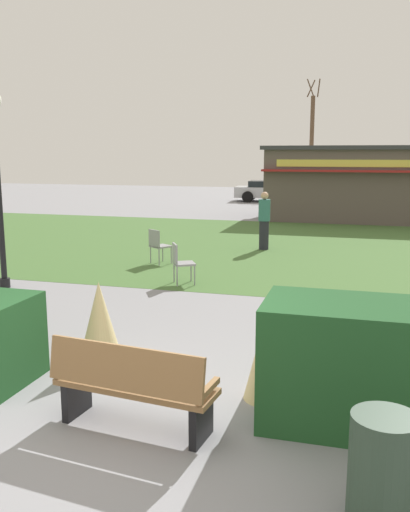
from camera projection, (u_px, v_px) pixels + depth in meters
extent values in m
plane|color=gray|center=(119.00, 431.00, 5.62)|extent=(80.00, 80.00, 0.00)
cube|color=#446B33|center=(280.00, 247.00, 16.64)|extent=(36.00, 12.00, 0.01)
cube|color=olive|center=(136.00, 386.00, 5.61)|extent=(1.74, 0.68, 0.06)
cube|color=olive|center=(124.00, 368.00, 5.36)|extent=(1.70, 0.32, 0.44)
cube|color=black|center=(77.00, 395.00, 5.93)|extent=(0.13, 0.45, 0.45)
cube|color=black|center=(201.00, 420.00, 5.38)|extent=(0.13, 0.45, 0.45)
cube|color=olive|center=(69.00, 364.00, 5.90)|extent=(0.11, 0.44, 0.06)
cube|color=olive|center=(209.00, 388.00, 5.29)|extent=(0.11, 0.44, 0.06)
cube|color=#1E4C23|center=(384.00, 368.00, 5.58)|extent=(2.46, 1.10, 1.30)
cone|color=#D1BC7F|center=(267.00, 353.00, 6.26)|extent=(0.53, 0.53, 1.09)
cone|color=#D1BC7F|center=(321.00, 337.00, 6.96)|extent=(0.69, 0.69, 1.00)
cone|color=#D1BC7F|center=(100.00, 324.00, 7.27)|extent=(0.61, 0.61, 1.14)
cylinder|color=black|center=(5.00, 283.00, 11.58)|extent=(0.22, 0.22, 0.20)
cylinder|color=#2D4233|center=(383.00, 470.00, 4.14)|extent=(0.52, 0.52, 0.88)
cube|color=#594C47|center=(396.00, 186.00, 22.84)|extent=(10.46, 3.86, 2.92)
cube|color=#333338|center=(398.00, 148.00, 22.56)|extent=(10.76, 4.16, 0.16)
cube|color=maroon|center=(400.00, 172.00, 20.73)|extent=(10.56, 0.36, 0.08)
cube|color=#D8CC4C|center=(400.00, 164.00, 20.82)|extent=(9.42, 0.04, 0.28)
cube|color=gray|center=(161.00, 246.00, 14.03)|extent=(0.61, 0.61, 0.04)
cube|color=gray|center=(154.00, 239.00, 13.86)|extent=(0.38, 0.28, 0.44)
cylinder|color=gray|center=(171.00, 255.00, 14.05)|extent=(0.03, 0.03, 0.45)
cylinder|color=gray|center=(163.00, 253.00, 14.33)|extent=(0.03, 0.03, 0.45)
cylinder|color=gray|center=(159.00, 257.00, 13.81)|extent=(0.03, 0.03, 0.45)
cylinder|color=gray|center=(151.00, 255.00, 14.10)|extent=(0.03, 0.03, 0.45)
cube|color=gray|center=(184.00, 263.00, 11.84)|extent=(0.60, 0.60, 0.04)
cube|color=gray|center=(175.00, 254.00, 11.76)|extent=(0.25, 0.41, 0.44)
cylinder|color=gray|center=(195.00, 275.00, 11.74)|extent=(0.03, 0.03, 0.45)
cylinder|color=gray|center=(191.00, 271.00, 12.11)|extent=(0.03, 0.03, 0.45)
cylinder|color=gray|center=(177.00, 276.00, 11.66)|extent=(0.03, 0.03, 0.45)
cylinder|color=gray|center=(174.00, 272.00, 12.02)|extent=(0.03, 0.03, 0.45)
cylinder|color=#23232D|center=(264.00, 235.00, 16.09)|extent=(0.28, 0.28, 0.85)
cylinder|color=#336B66|center=(264.00, 210.00, 15.95)|extent=(0.34, 0.34, 0.62)
sphere|color=tan|center=(265.00, 196.00, 15.88)|extent=(0.22, 0.22, 0.22)
cube|color=#B7BABF|center=(272.00, 192.00, 32.07)|extent=(4.32, 2.09, 0.60)
cube|color=black|center=(269.00, 185.00, 32.02)|extent=(2.42, 1.74, 0.44)
cylinder|color=black|center=(295.00, 195.00, 32.73)|extent=(0.65, 0.26, 0.64)
cylinder|color=black|center=(294.00, 198.00, 30.96)|extent=(0.65, 0.26, 0.64)
cylinder|color=black|center=(252.00, 194.00, 33.25)|extent=(0.65, 0.26, 0.64)
cylinder|color=black|center=(248.00, 197.00, 31.48)|extent=(0.65, 0.26, 0.64)
cube|color=black|center=(368.00, 194.00, 30.63)|extent=(4.25, 1.91, 0.60)
cube|color=black|center=(366.00, 186.00, 30.58)|extent=(2.35, 1.64, 0.44)
cylinder|color=black|center=(391.00, 197.00, 31.23)|extent=(0.65, 0.24, 0.64)
cylinder|color=black|center=(394.00, 200.00, 29.48)|extent=(0.65, 0.24, 0.64)
cylinder|color=black|center=(344.00, 196.00, 31.86)|extent=(0.65, 0.24, 0.64)
cylinder|color=black|center=(344.00, 199.00, 30.11)|extent=(0.65, 0.24, 0.64)
cylinder|color=brown|center=(311.00, 146.00, 36.69)|extent=(0.28, 0.28, 6.48)
cylinder|color=brown|center=(319.00, 88.00, 36.01)|extent=(0.25, 0.58, 1.12)
cylinder|color=brown|center=(311.00, 88.00, 36.34)|extent=(0.54, 0.36, 1.12)
cylinder|color=brown|center=(310.00, 87.00, 35.76)|extent=(0.54, 0.35, 1.12)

